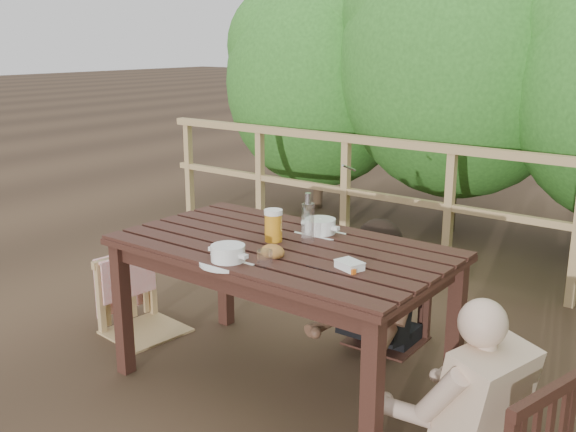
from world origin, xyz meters
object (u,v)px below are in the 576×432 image
Objects in this scene: chair_left at (142,265)px; bottle at (308,219)px; woman at (392,245)px; beer_glass at (273,227)px; diner_right at (511,342)px; tumbler at (265,259)px; soup_far at (320,227)px; bread_roll at (273,252)px; table at (282,317)px; butter_tub at (349,267)px; chair_right at (500,375)px; soup_near at (228,254)px; chair_far at (389,277)px.

bottle reaches higher than chair_left.
woman is 0.77m from bottle.
diner_right is at bearing -3.42° from beer_glass.
chair_left is 10.66× the size of tumbler.
soup_far is 0.57m from tumbler.
bread_roll is (1.14, -0.18, 0.36)m from chair_left.
diner_right is (1.17, -0.07, 0.23)m from table.
tumbler is 0.68× the size of butter_tub.
tumbler is (0.05, -0.39, -0.09)m from bottle.
tumbler is (-0.05, -1.09, 0.20)m from woman.
beer_glass is (-1.20, 0.07, 0.38)m from chair_right.
chair_right is at bearing 13.62° from soup_near.
soup_far is (0.08, 0.62, 0.00)m from soup_near.
table is at bearing -132.80° from bottle.
beer_glass reaches higher than tumbler.
chair_left is 2.20m from chair_right.
chair_right reaches higher than tumbler.
soup_far is at bearing 155.73° from butter_tub.
woman reaches higher than table.
woman reaches higher than butter_tub.
butter_tub is at bearing -42.36° from soup_far.
butter_tub is at bearing 9.45° from bread_roll.
soup_far is 0.28m from beer_glass.
chair_left is 3.30× the size of bottle.
soup_near is at bearing -95.37° from table.
table is 13.61× the size of bread_roll.
diner_right is 10.21× the size of butter_tub.
chair_left reaches higher than chair_far.
chair_left is at bearing -179.47° from beer_glass.
chair_far is 0.92m from beer_glass.
bottle is at bearing 89.58° from bread_roll.
soup_far is at bearing 82.78° from soup_near.
chair_left is 3.24× the size of soup_far.
beer_glass is at bearing -147.91° from bottle.
woman is at bearing 125.33° from butter_tub.
chair_left is 1.08m from beer_glass.
soup_near is at bearing 117.54° from diner_right.
soup_near is at bearing -103.03° from chair_left.
chair_left is at bearing 31.80° from woman.
diner_right is 0.73m from butter_tub.
woman reaches higher than soup_near.
butter_tub is (0.52, -0.12, -0.06)m from beer_glass.
beer_glass is at bearing 122.34° from tumbler.
bread_roll is 0.24m from beer_glass.
butter_tub is at bearing -14.12° from table.
table is 0.53m from tumbler.
soup_far is at bearing 104.20° from bottle.
diner_right is (0.03, 0.00, 0.15)m from chair_right.
soup_far is at bearing 74.61° from woman.
chair_right is 7.70× the size of butter_tub.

